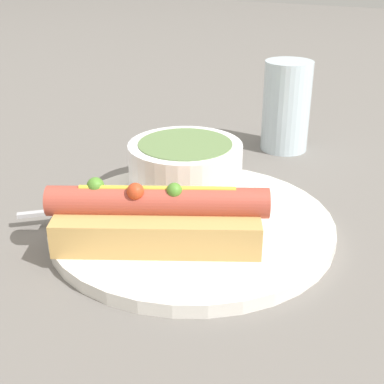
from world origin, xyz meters
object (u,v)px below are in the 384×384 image
object	(u,v)px
hot_dog	(158,218)
drinking_glass	(289,107)
spoon	(147,200)
soup_bowl	(185,162)

from	to	relation	value
hot_dog	drinking_glass	world-z (taller)	drinking_glass
spoon	drinking_glass	size ratio (longest dim) A/B	1.15
soup_bowl	spoon	size ratio (longest dim) A/B	0.90
soup_bowl	hot_dog	bearing A→B (deg)	-72.15
spoon	soup_bowl	bearing A→B (deg)	37.18
drinking_glass	spoon	bearing A→B (deg)	-103.40
hot_dog	soup_bowl	size ratio (longest dim) A/B	1.55
soup_bowl	spoon	distance (m)	0.06
spoon	drinking_glass	bearing A→B (deg)	34.22
drinking_glass	hot_dog	bearing A→B (deg)	-92.11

